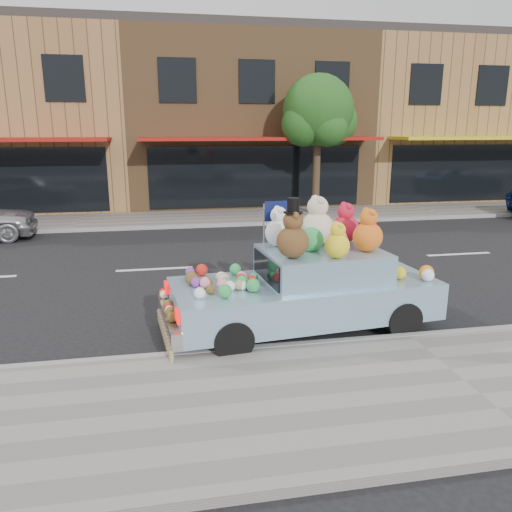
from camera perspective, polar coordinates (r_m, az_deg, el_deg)
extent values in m
plane|color=black|center=(12.73, 6.77, -0.61)|extent=(120.00, 120.00, 0.00)
cube|color=gray|center=(7.18, 22.71, -13.42)|extent=(60.00, 3.00, 0.12)
cube|color=gray|center=(18.88, 0.94, 4.58)|extent=(60.00, 3.00, 0.12)
cube|color=gray|center=(8.33, 17.10, -8.94)|extent=(60.00, 0.12, 0.13)
cube|color=gray|center=(17.44, 1.92, 3.77)|extent=(60.00, 0.12, 0.13)
cube|color=olive|center=(24.55, -26.18, 13.49)|extent=(10.00, 8.00, 7.00)
cube|color=#332D2B|center=(24.85, -27.18, 21.88)|extent=(10.00, 8.00, 0.30)
cube|color=black|center=(20.06, -21.08, 18.42)|extent=(1.40, 0.06, 1.60)
cube|color=brown|center=(24.02, -1.73, 14.92)|extent=(10.00, 8.00, 7.00)
cube|color=#332D2B|center=(24.33, -1.80, 23.54)|extent=(10.00, 8.00, 0.30)
cube|color=black|center=(20.15, 0.10, 9.05)|extent=(8.50, 0.06, 2.40)
cube|color=#9C130E|center=(19.20, 0.61, 13.27)|extent=(9.00, 1.80, 0.12)
cube|color=black|center=(19.80, -8.96, 19.22)|extent=(1.40, 0.06, 1.60)
cube|color=black|center=(20.13, 0.11, 19.30)|extent=(1.40, 0.06, 1.60)
cube|color=black|center=(20.90, 8.69, 18.97)|extent=(1.40, 0.06, 1.60)
cube|color=olive|center=(27.41, 20.07, 14.02)|extent=(10.00, 8.00, 7.00)
cube|color=#332D2B|center=(27.68, 20.76, 21.57)|extent=(10.00, 8.00, 0.30)
cube|color=black|center=(24.09, 24.48, 8.65)|extent=(8.50, 0.06, 2.40)
cube|color=gold|center=(23.30, 26.11, 12.04)|extent=(9.00, 1.80, 0.12)
cube|color=black|center=(22.50, 18.86, 18.06)|extent=(1.40, 0.06, 1.60)
cube|color=black|center=(24.08, 25.40, 17.18)|extent=(1.40, 0.06, 1.60)
cylinder|color=#38281C|center=(19.18, 6.90, 9.28)|extent=(0.28, 0.28, 3.20)
sphere|color=#1E4E16|center=(19.12, 7.11, 16.22)|extent=(2.60, 2.60, 2.60)
sphere|color=#1E4E16|center=(19.61, 8.82, 14.94)|extent=(1.80, 1.80, 1.80)
sphere|color=#1E4E16|center=(18.74, 5.45, 14.77)|extent=(1.60, 1.60, 1.60)
sphere|color=#1E4E16|center=(18.60, 8.24, 14.39)|extent=(1.40, 1.40, 1.40)
sphere|color=#1E4E16|center=(19.60, 5.67, 15.33)|extent=(1.60, 1.60, 1.60)
cylinder|color=black|center=(8.38, 16.47, -7.02)|extent=(0.62, 0.26, 0.60)
cylinder|color=black|center=(9.64, 11.50, -3.88)|extent=(0.62, 0.26, 0.60)
cylinder|color=black|center=(7.32, -2.61, -9.60)|extent=(0.62, 0.26, 0.60)
cylinder|color=black|center=(8.73, -5.08, -5.58)|extent=(0.62, 0.26, 0.60)
cube|color=#8BB3D0|center=(8.32, 5.49, -4.79)|extent=(4.45, 2.13, 0.60)
cube|color=#8BB3D0|center=(8.27, 7.52, -0.97)|extent=(2.04, 1.69, 0.50)
cube|color=silver|center=(7.86, -9.86, -7.27)|extent=(0.34, 1.79, 0.26)
cube|color=red|center=(7.12, -8.91, -6.81)|extent=(0.09, 0.28, 0.16)
cube|color=red|center=(8.40, -10.17, -3.55)|extent=(0.09, 0.28, 0.16)
cube|color=black|center=(7.94, 1.23, -1.49)|extent=(0.17, 1.30, 0.40)
sphere|color=#533217|center=(7.60, 4.21, 1.62)|extent=(0.50, 0.50, 0.50)
sphere|color=#533217|center=(7.53, 4.25, 4.00)|extent=(0.31, 0.31, 0.31)
sphere|color=#533217|center=(7.41, 4.48, 4.61)|extent=(0.12, 0.12, 0.12)
sphere|color=#533217|center=(7.62, 4.06, 4.89)|extent=(0.12, 0.12, 0.12)
cylinder|color=black|center=(7.51, 4.27, 4.98)|extent=(0.29, 0.29, 0.02)
cylinder|color=black|center=(7.49, 4.29, 5.81)|extent=(0.19, 0.19, 0.22)
sphere|color=beige|center=(8.48, 6.99, 3.15)|extent=(0.57, 0.57, 0.57)
sphere|color=beige|center=(8.42, 7.07, 5.61)|extent=(0.36, 0.36, 0.36)
sphere|color=beige|center=(8.28, 7.35, 6.27)|extent=(0.13, 0.13, 0.13)
sphere|color=beige|center=(8.52, 6.84, 6.51)|extent=(0.13, 0.13, 0.13)
sphere|color=#E15B15|center=(8.18, 12.65, 2.16)|extent=(0.48, 0.48, 0.48)
sphere|color=#E15B15|center=(8.12, 12.77, 4.29)|extent=(0.30, 0.30, 0.30)
sphere|color=#E15B15|center=(8.01, 13.10, 4.84)|extent=(0.11, 0.11, 0.11)
sphere|color=#E15B15|center=(8.20, 12.52, 5.08)|extent=(0.11, 0.11, 0.11)
sphere|color=#B2122D|center=(8.76, 10.16, 3.07)|extent=(0.48, 0.48, 0.48)
sphere|color=#B2122D|center=(8.71, 10.25, 5.05)|extent=(0.30, 0.30, 0.30)
sphere|color=#B2122D|center=(8.60, 10.52, 5.57)|extent=(0.11, 0.11, 0.11)
sphere|color=#B2122D|center=(8.79, 10.04, 5.78)|extent=(0.11, 0.11, 0.11)
sphere|color=white|center=(8.35, 2.60, 2.67)|extent=(0.46, 0.46, 0.46)
sphere|color=white|center=(8.30, 2.63, 4.67)|extent=(0.29, 0.29, 0.29)
sphere|color=white|center=(8.19, 2.79, 5.20)|extent=(0.11, 0.11, 0.11)
sphere|color=white|center=(8.38, 2.48, 5.41)|extent=(0.11, 0.11, 0.11)
sphere|color=yellow|center=(7.68, 9.27, 1.16)|extent=(0.38, 0.38, 0.38)
sphere|color=yellow|center=(7.63, 9.35, 2.96)|extent=(0.24, 0.24, 0.24)
sphere|color=yellow|center=(7.54, 9.58, 3.41)|extent=(0.09, 0.09, 0.09)
sphere|color=yellow|center=(7.69, 9.16, 3.64)|extent=(0.09, 0.09, 0.09)
sphere|color=green|center=(8.09, 6.32, 1.86)|extent=(0.40, 0.40, 0.40)
sphere|color=pink|center=(8.34, 9.35, 1.92)|extent=(0.32, 0.32, 0.32)
sphere|color=#533D17|center=(7.55, -5.25, -3.81)|extent=(0.15, 0.15, 0.15)
sphere|color=white|center=(8.08, -3.99, -2.44)|extent=(0.18, 0.18, 0.18)
sphere|color=green|center=(7.59, -0.31, -3.37)|extent=(0.22, 0.22, 0.22)
sphere|color=green|center=(7.35, -3.58, -4.04)|extent=(0.21, 0.21, 0.21)
sphere|color=white|center=(7.70, -1.48, -3.40)|extent=(0.14, 0.14, 0.14)
sphere|color=#712D89|center=(7.88, -6.89, -2.99)|extent=(0.17, 0.17, 0.17)
sphere|color=green|center=(8.10, -0.31, -2.48)|extent=(0.15, 0.15, 0.15)
sphere|color=#B11B12|center=(8.49, -6.22, -1.58)|extent=(0.20, 0.20, 0.20)
sphere|color=green|center=(8.48, -2.38, -1.53)|extent=(0.20, 0.20, 0.20)
sphere|color=green|center=(7.82, -1.60, -2.93)|extent=(0.19, 0.19, 0.19)
sphere|color=#918450|center=(7.70, -1.92, -3.33)|extent=(0.16, 0.16, 0.16)
sphere|color=#712D89|center=(8.48, -7.55, -1.79)|extent=(0.16, 0.16, 0.16)
sphere|color=green|center=(7.73, -3.43, -3.14)|extent=(0.20, 0.20, 0.20)
sphere|color=#B11B12|center=(8.05, -1.71, -2.55)|extent=(0.16, 0.16, 0.16)
sphere|color=pink|center=(7.80, -5.77, -3.07)|extent=(0.19, 0.19, 0.19)
sphere|color=pink|center=(7.68, -3.84, -3.30)|extent=(0.19, 0.19, 0.19)
sphere|color=#918450|center=(7.46, -3.66, -4.07)|extent=(0.13, 0.13, 0.13)
sphere|color=pink|center=(8.12, -1.65, -2.35)|extent=(0.17, 0.17, 0.17)
sphere|color=#B11B12|center=(7.97, -0.47, -2.74)|extent=(0.15, 0.15, 0.15)
sphere|color=white|center=(7.36, -6.45, -4.23)|extent=(0.17, 0.17, 0.17)
sphere|color=#533D17|center=(7.81, -5.66, -3.03)|extent=(0.19, 0.19, 0.19)
sphere|color=white|center=(7.66, -2.97, -3.45)|extent=(0.16, 0.16, 0.16)
sphere|color=#533D17|center=(8.00, -7.38, -2.55)|extent=(0.22, 0.22, 0.22)
sphere|color=#533D17|center=(7.74, -0.35, -3.25)|extent=(0.16, 0.16, 0.16)
sphere|color=#D8A88C|center=(7.85, -3.77, -2.70)|extent=(0.22, 0.22, 0.22)
sphere|color=#533D17|center=(7.88, -10.02, -5.54)|extent=(0.17, 0.17, 0.17)
sphere|color=beige|center=(8.43, -10.47, -4.35)|extent=(0.14, 0.14, 0.14)
sphere|color=#B11B12|center=(8.48, -10.52, -4.17)|extent=(0.16, 0.16, 0.16)
sphere|color=beige|center=(7.69, -9.83, -6.15)|extent=(0.15, 0.15, 0.15)
sphere|color=#533D17|center=(7.42, -9.56, -6.87)|extent=(0.16, 0.16, 0.16)
sphere|color=pink|center=(7.56, -9.70, -6.53)|extent=(0.14, 0.14, 0.14)
sphere|color=#B11B12|center=(7.78, -9.92, -5.86)|extent=(0.16, 0.16, 0.16)
sphere|color=#533D17|center=(7.55, -9.71, -6.40)|extent=(0.18, 0.18, 0.18)
sphere|color=orange|center=(8.69, 18.90, -1.77)|extent=(0.24, 0.24, 0.24)
sphere|color=beige|center=(9.32, 13.96, -0.31)|extent=(0.25, 0.25, 0.25)
sphere|color=beige|center=(9.04, 15.01, -0.95)|extent=(0.22, 0.22, 0.22)
sphere|color=white|center=(8.60, 19.05, -2.09)|extent=(0.20, 0.20, 0.20)
sphere|color=#B11B12|center=(9.22, 14.58, -0.54)|extent=(0.25, 0.25, 0.25)
sphere|color=gold|center=(8.57, 16.09, -1.86)|extent=(0.22, 0.22, 0.22)
cylinder|color=#997A54|center=(7.17, -9.60, -11.51)|extent=(0.06, 0.06, 0.17)
sphere|color=#997A54|center=(7.13, -9.63, -10.82)|extent=(0.07, 0.07, 0.07)
cylinder|color=#997A54|center=(7.29, -9.73, -11.07)|extent=(0.06, 0.06, 0.17)
sphere|color=#997A54|center=(7.25, -9.76, -10.39)|extent=(0.07, 0.07, 0.07)
cylinder|color=#997A54|center=(7.41, -9.85, -10.65)|extent=(0.06, 0.06, 0.17)
sphere|color=#997A54|center=(7.37, -9.89, -9.98)|extent=(0.07, 0.07, 0.07)
cylinder|color=#997A54|center=(7.53, -9.98, -10.24)|extent=(0.06, 0.06, 0.17)
sphere|color=#997A54|center=(7.49, -10.01, -9.58)|extent=(0.07, 0.07, 0.07)
cylinder|color=#997A54|center=(7.64, -10.09, -9.84)|extent=(0.06, 0.06, 0.17)
sphere|color=#997A54|center=(7.61, -10.12, -9.19)|extent=(0.07, 0.07, 0.07)
cylinder|color=#997A54|center=(7.76, -10.21, -9.45)|extent=(0.06, 0.06, 0.17)
sphere|color=#997A54|center=(7.73, -10.24, -8.81)|extent=(0.07, 0.07, 0.07)
cylinder|color=#997A54|center=(7.88, -10.31, -9.08)|extent=(0.06, 0.06, 0.17)
sphere|color=#997A54|center=(7.85, -10.35, -8.44)|extent=(0.07, 0.07, 0.07)
cylinder|color=#997A54|center=(8.00, -10.42, -8.72)|extent=(0.06, 0.06, 0.17)
sphere|color=#997A54|center=(7.97, -10.45, -8.09)|extent=(0.07, 0.07, 0.07)
cylinder|color=#997A54|center=(8.12, -10.52, -8.37)|extent=(0.06, 0.06, 0.17)
sphere|color=#997A54|center=(8.09, -10.55, -7.74)|extent=(0.07, 0.07, 0.07)
cylinder|color=#997A54|center=(8.24, -10.62, -8.02)|extent=(0.06, 0.06, 0.17)
sphere|color=#997A54|center=(8.21, -10.65, -7.41)|extent=(0.07, 0.07, 0.07)
cylinder|color=#997A54|center=(8.36, -10.72, -7.69)|extent=(0.06, 0.06, 0.17)
sphere|color=#997A54|center=(8.33, -10.75, -7.09)|extent=(0.07, 0.07, 0.07)
cylinder|color=#997A54|center=(8.49, -10.81, -7.37)|extent=(0.06, 0.06, 0.17)
sphere|color=#997A54|center=(8.45, -10.84, -6.77)|extent=(0.07, 0.07, 0.07)
cylinder|color=#997A54|center=(8.61, -10.90, -7.06)|extent=(0.06, 0.06, 0.17)
sphere|color=#997A54|center=(8.57, -10.93, -6.46)|extent=(0.07, 0.07, 0.07)
cylinder|color=#997A54|center=(8.73, -10.99, -6.75)|extent=(0.06, 0.06, 0.17)
sphere|color=#997A54|center=(8.70, -11.02, -6.17)|extent=(0.07, 0.07, 0.07)
cylinder|color=silver|center=(8.45, 0.89, 3.66)|extent=(0.02, 0.02, 0.70)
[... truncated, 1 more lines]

